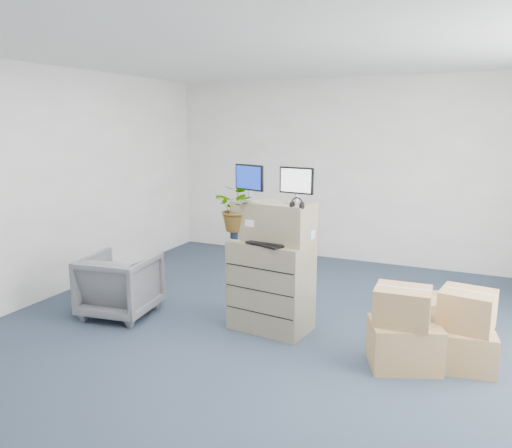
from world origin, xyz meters
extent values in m
plane|color=#283549|center=(0.00, 0.00, 0.00)|extent=(7.00, 7.00, 0.00)
cube|color=silver|center=(0.00, 3.51, 1.40)|extent=(6.00, 0.02, 2.80)
cube|color=gray|center=(-0.13, 0.50, 0.47)|extent=(0.86, 0.58, 0.94)
cube|color=gray|center=(-0.13, 0.54, 1.14)|extent=(0.85, 0.49, 0.40)
cube|color=#99999E|center=(-0.40, 0.55, 1.35)|extent=(0.23, 0.20, 0.01)
cylinder|color=#99999E|center=(-0.40, 0.55, 1.40)|extent=(0.03, 0.03, 0.09)
cube|color=black|center=(-0.40, 0.55, 1.58)|extent=(0.36, 0.14, 0.27)
cube|color=navy|center=(-0.41, 0.54, 1.58)|extent=(0.32, 0.11, 0.23)
cube|color=#99999E|center=(0.12, 0.54, 1.35)|extent=(0.21, 0.16, 0.01)
cylinder|color=#99999E|center=(0.12, 0.54, 1.40)|extent=(0.03, 0.03, 0.09)
cube|color=black|center=(0.12, 0.54, 1.57)|extent=(0.36, 0.08, 0.26)
cube|color=silver|center=(0.11, 0.52, 1.57)|extent=(0.33, 0.05, 0.23)
torus|color=black|center=(0.19, 0.34, 1.38)|extent=(0.12, 0.03, 0.12)
cube|color=black|center=(-0.13, 0.33, 0.95)|extent=(0.44, 0.30, 0.02)
ellipsoid|color=silver|center=(0.15, 0.36, 0.96)|extent=(0.11, 0.09, 0.03)
cylinder|color=gray|center=(-0.04, 0.54, 1.06)|extent=(0.07, 0.07, 0.25)
cube|color=silver|center=(-0.21, 0.59, 0.95)|extent=(0.06, 0.06, 0.02)
cube|color=black|center=(-0.21, 0.59, 1.02)|extent=(0.06, 0.05, 0.11)
cube|color=black|center=(0.17, 0.56, 0.97)|extent=(0.19, 0.16, 0.05)
cube|color=#3A94C5|center=(0.18, 0.57, 1.04)|extent=(0.23, 0.12, 0.08)
cylinder|color=#B3C8A1|center=(-0.49, 0.45, 0.95)|extent=(0.20, 0.20, 0.01)
cylinder|color=#101A32|center=(-0.49, 0.45, 1.02)|extent=(0.17, 0.17, 0.13)
imported|color=#265F1B|center=(-0.49, 0.45, 1.21)|extent=(0.50, 0.54, 0.38)
imported|color=slate|center=(-1.83, 0.16, 0.38)|extent=(0.82, 0.78, 0.76)
cube|color=#A5774F|center=(1.26, 0.22, 0.20)|extent=(0.71, 0.64, 0.41)
cube|color=#A5774F|center=(1.75, 0.40, 0.18)|extent=(0.55, 0.47, 0.36)
cube|color=#A5774F|center=(1.55, 1.23, 0.17)|extent=(0.65, 0.62, 0.35)
cube|color=#A5774F|center=(1.23, 0.19, 0.57)|extent=(0.48, 0.39, 0.33)
cube|color=#A5774F|center=(1.75, 0.45, 0.53)|extent=(0.49, 0.45, 0.34)
camera|label=1|loc=(1.77, -4.06, 2.13)|focal=35.00mm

